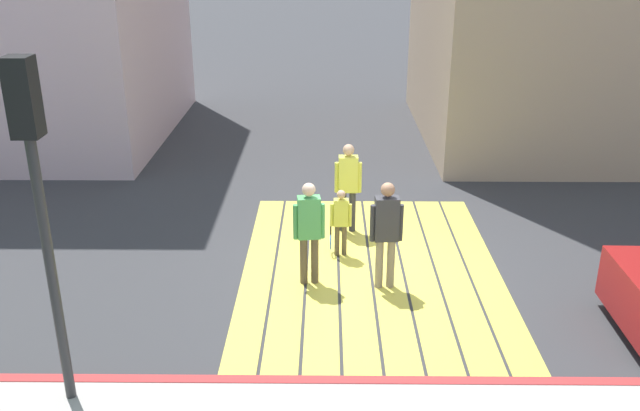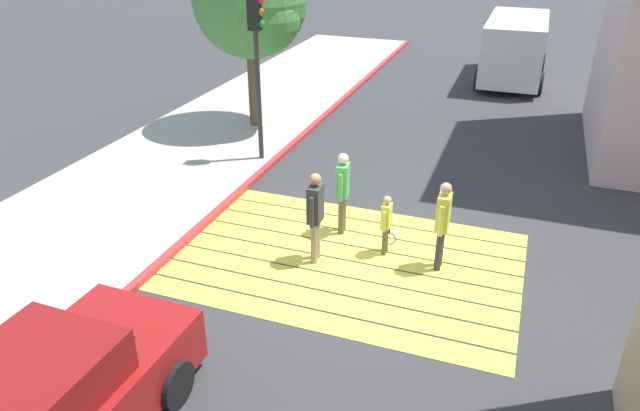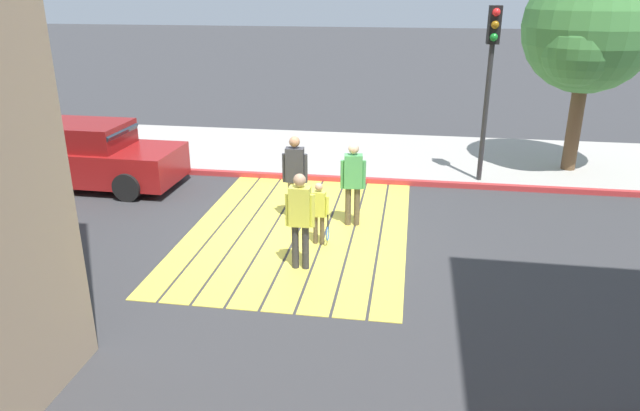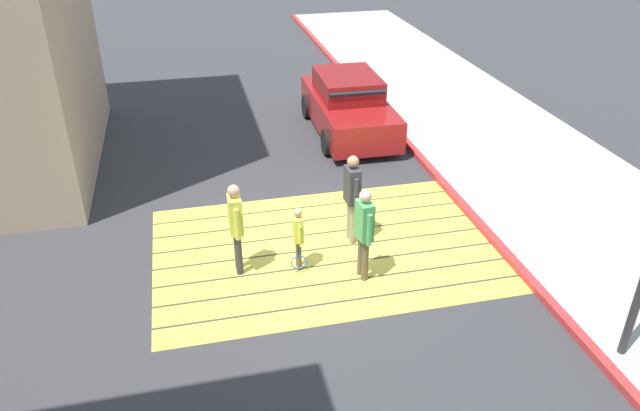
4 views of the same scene
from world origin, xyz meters
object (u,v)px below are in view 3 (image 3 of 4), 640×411
object	(u,v)px
street_tree	(588,31)
pedestrian_adult_side	(353,178)
pedestrian_adult_lead	(295,172)
pedestrian_child_with_racket	(319,211)
car_parked_near_curb	(91,157)
traffic_light_corner	(491,60)
pedestrian_adult_trailing	(300,215)

from	to	relation	value
street_tree	pedestrian_adult_side	xyz separation A→B (m)	(4.35, -5.19, -2.61)
street_tree	pedestrian_adult_lead	xyz separation A→B (m)	(4.22, -6.41, -2.58)
street_tree	pedestrian_child_with_racket	xyz separation A→B (m)	(5.40, -5.71, -2.94)
car_parked_near_curb	pedestrian_adult_side	bearing A→B (deg)	76.77
pedestrian_adult_lead	pedestrian_adult_side	xyz separation A→B (m)	(0.13, 1.22, -0.03)
pedestrian_adult_side	pedestrian_child_with_racket	world-z (taller)	pedestrian_adult_side
traffic_light_corner	street_tree	distance (m)	2.72
pedestrian_child_with_racket	pedestrian_adult_side	bearing A→B (deg)	153.59
car_parked_near_curb	pedestrian_adult_trailing	xyz separation A→B (m)	(3.66, 5.92, 0.28)
car_parked_near_curb	street_tree	world-z (taller)	street_tree
traffic_light_corner	pedestrian_adult_trailing	distance (m)	6.63
car_parked_near_curb	pedestrian_adult_lead	size ratio (longest dim) A/B	2.40
car_parked_near_curb	pedestrian_adult_side	xyz separation A→B (m)	(1.55, 6.60, 0.28)
pedestrian_adult_lead	pedestrian_child_with_racket	distance (m)	1.42
pedestrian_adult_trailing	street_tree	bearing A→B (deg)	137.76
street_tree	pedestrian_child_with_racket	distance (m)	8.39
street_tree	pedestrian_adult_side	distance (m)	7.26
street_tree	pedestrian_child_with_racket	bearing A→B (deg)	-46.58
street_tree	pedestrian_adult_side	world-z (taller)	street_tree
pedestrian_adult_lead	pedestrian_adult_side	distance (m)	1.23
street_tree	pedestrian_adult_lead	distance (m)	8.09
street_tree	car_parked_near_curb	bearing A→B (deg)	-76.64
traffic_light_corner	pedestrian_adult_side	distance (m)	4.68
traffic_light_corner	pedestrian_adult_lead	distance (m)	5.42
traffic_light_corner	street_tree	xyz separation A→B (m)	(-1.22, 2.35, 0.59)
pedestrian_adult_trailing	pedestrian_adult_side	xyz separation A→B (m)	(-2.11, 0.68, 0.00)
pedestrian_adult_trailing	pedestrian_adult_side	size ratio (longest dim) A/B	1.00
pedestrian_adult_side	car_parked_near_curb	bearing A→B (deg)	-103.23
traffic_light_corner	street_tree	world-z (taller)	street_tree
street_tree	pedestrian_adult_trailing	xyz separation A→B (m)	(6.46, -5.87, -2.61)
pedestrian_adult_side	pedestrian_child_with_racket	size ratio (longest dim) A/B	1.41
car_parked_near_curb	pedestrian_child_with_racket	bearing A→B (deg)	66.86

